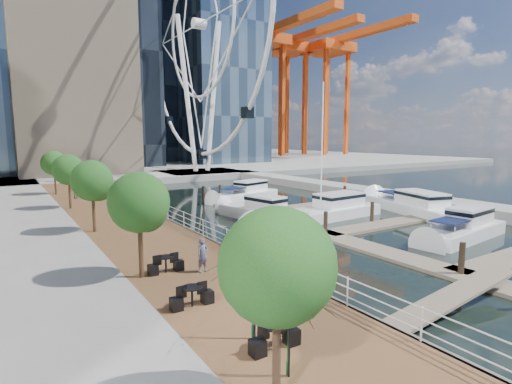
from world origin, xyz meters
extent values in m
plane|color=black|center=(0.00, 0.00, 0.00)|extent=(520.00, 520.00, 0.00)
cube|color=brown|center=(-9.00, 15.00, 0.50)|extent=(6.00, 60.00, 1.00)
cube|color=#595954|center=(-6.00, 15.00, 0.50)|extent=(0.25, 60.00, 1.00)
cube|color=gray|center=(0.00, 102.00, 0.50)|extent=(200.00, 114.00, 1.00)
cube|color=gray|center=(20.00, 20.00, 0.50)|extent=(4.00, 60.00, 1.00)
cube|color=gray|center=(14.00, 52.00, 0.50)|extent=(14.00, 12.00, 1.00)
cube|color=#6D6051|center=(3.00, 10.00, 0.10)|extent=(2.00, 32.00, 0.20)
cube|color=#6D6051|center=(9.00, 8.00, 0.10)|extent=(12.00, 2.00, 0.20)
cube|color=#6D6051|center=(9.00, 18.00, 0.10)|extent=(12.00, 2.00, 0.20)
cylinder|color=white|center=(11.50, 52.00, 14.00)|extent=(0.80, 0.80, 26.00)
cylinder|color=white|center=(16.50, 52.00, 14.00)|extent=(0.80, 0.80, 26.00)
torus|color=white|center=(14.00, 52.00, 26.00)|extent=(0.70, 44.70, 44.70)
cylinder|color=#3F2B1C|center=(-11.40, -6.00, 2.20)|extent=(0.20, 0.20, 2.40)
sphere|color=#265B1E|center=(-11.40, -6.00, 4.30)|extent=(2.60, 2.60, 2.60)
cylinder|color=#3F2B1C|center=(-11.40, 4.00, 2.20)|extent=(0.20, 0.20, 2.40)
sphere|color=#265B1E|center=(-11.40, 4.00, 4.30)|extent=(2.60, 2.60, 2.60)
cylinder|color=#3F2B1C|center=(-11.40, 14.00, 2.20)|extent=(0.20, 0.20, 2.40)
sphere|color=#265B1E|center=(-11.40, 14.00, 4.30)|extent=(2.60, 2.60, 2.60)
cylinder|color=#3F2B1C|center=(-11.40, 24.00, 2.20)|extent=(0.20, 0.20, 2.40)
sphere|color=#265B1E|center=(-11.40, 24.00, 4.30)|extent=(2.60, 2.60, 2.60)
cylinder|color=#3F2B1C|center=(-11.40, 34.00, 2.20)|extent=(0.20, 0.20, 2.40)
sphere|color=#265B1E|center=(-11.40, 34.00, 4.30)|extent=(2.60, 2.60, 2.60)
imported|color=#51526C|center=(-8.88, 3.16, 1.78)|extent=(0.64, 0.49, 1.56)
imported|color=#806959|center=(-7.43, 16.07, 1.96)|extent=(1.14, 1.19, 1.93)
imported|color=#373F45|center=(-10.11, 29.60, 1.79)|extent=(0.94, 0.90, 1.57)
imported|color=#0E3613|center=(-10.48, -5.27, 2.18)|extent=(2.92, 2.97, 2.36)
imported|color=#0E3520|center=(-10.16, -3.18, 2.30)|extent=(3.76, 3.78, 2.60)
camera|label=1|loc=(-16.27, -12.70, 7.05)|focal=28.00mm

